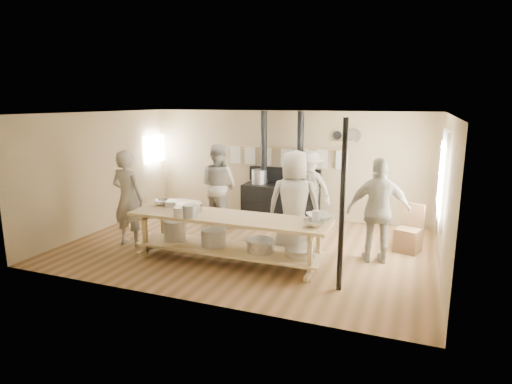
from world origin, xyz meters
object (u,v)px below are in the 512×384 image
Objects in this scene: cook_center at (294,204)px; cook_right at (379,211)px; stove at (280,198)px; chair at (408,238)px; cook_by_window at (310,188)px; cook_left at (219,186)px; cook_far_left at (128,198)px; roasting_pan at (179,203)px; prep_table at (228,234)px.

cook_center reaches higher than cook_right.
stove reaches higher than chair.
cook_by_window is (0.75, -0.17, 0.35)m from stove.
cook_center reaches higher than cook_left.
cook_right reaches higher than cook_by_window.
cook_left is at bearing -40.67° from cook_center.
cook_left is 1.10× the size of cook_by_window.
roasting_pan is at bearing -168.38° from cook_far_left.
roasting_pan is at bearing -108.90° from cook_by_window.
cook_by_window is at bearing 75.17° from prep_table.
cook_center is (2.13, -1.24, 0.04)m from cook_left.
cook_far_left is at bearing -0.33° from cook_center.
cook_left is 4.17m from chair.
cook_left is 3.74m from cook_right.
cook_right is 2.54m from cook_by_window.
cook_center is (1.00, 0.73, 0.47)m from prep_table.
chair is (4.11, -0.24, -0.68)m from cook_left.
stove reaches higher than cook_right.
prep_table is 2.68m from cook_right.
stove is 3.65m from cook_far_left.
cook_far_left is 5.48m from chair.
roasting_pan is at bearing 0.01° from cook_center.
cook_left is 0.96× the size of cook_center.
cook_left is (-1.13, 1.97, 0.43)m from prep_table.
stove is 1.50× the size of cook_by_window.
stove is at bearing -125.69° from cook_far_left.
prep_table is at bearing 25.76° from cook_center.
roasting_pan reaches higher than chair.
cook_far_left is (-2.23, -2.86, 0.43)m from stove.
chair is 4.43m from roasting_pan.
cook_left is 1.64m from roasting_pan.
prep_table is 1.90× the size of cook_left.
cook_left is at bearing -165.60° from chair.
stove is at bearing -76.92° from cook_center.
cook_center is at bearing -66.52° from stove.
cook_far_left is 1.00× the size of cook_left.
cook_by_window is at bearing -61.39° from cook_right.
cook_far_left is 3.27m from cook_center.
cook_right is at bearing 178.18° from cook_left.
cook_by_window is at bearing -141.32° from cook_left.
roasting_pan is at bearing 164.27° from prep_table.
chair is (2.98, 1.73, -0.25)m from prep_table.
chair is at bearing -169.61° from cook_left.
stove reaches higher than prep_table.
cook_far_left is 4.76m from cook_right.
stove is 1.36× the size of cook_far_left.
cook_left reaches higher than chair.
prep_table is at bearing -15.73° from roasting_pan.
cook_by_window is at bearing -93.89° from cook_center.
cook_far_left reaches higher than cook_right.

